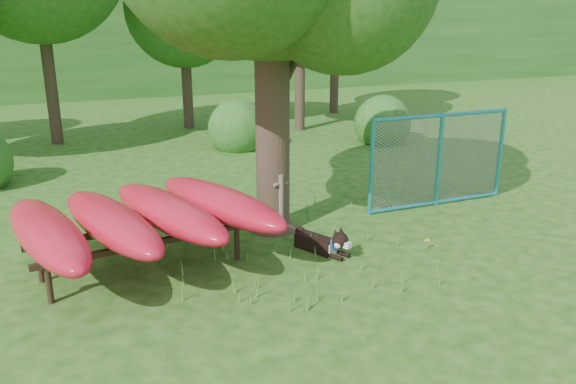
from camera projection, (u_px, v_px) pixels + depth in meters
name	position (u px, v px, depth m)	size (l,w,h in m)	color
ground	(308.00, 278.00, 8.46)	(80.00, 80.00, 0.00)	#1C490E
wooden_post	(281.00, 203.00, 10.06)	(0.30, 0.16, 1.12)	#68604E
kayak_rack	(140.00, 217.00, 8.49)	(4.18, 3.72, 1.14)	black
husky_dog	(324.00, 243.00, 9.32)	(0.65, 1.14, 0.53)	black
fence_section	(439.00, 160.00, 11.55)	(3.32, 0.13, 3.24)	teal
wildflower_clump	(427.00, 241.00, 9.46)	(0.09, 0.08, 0.20)	#4C8A2D
bg_tree_c	(183.00, 9.00, 19.21)	(4.00, 4.00, 6.12)	#33251C
shrub_right	(381.00, 142.00, 17.97)	(1.80, 1.80, 1.80)	#23591D
shrub_mid	(238.00, 148.00, 17.10)	(1.80, 1.80, 1.80)	#23591D
wooded_hillside	(95.00, 34.00, 32.06)	(80.00, 12.00, 6.00)	#23591D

